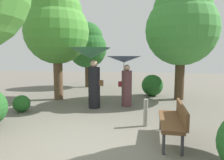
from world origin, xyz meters
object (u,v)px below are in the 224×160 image
object	(u,v)px
park_bench	(174,119)
tree_mid_left	(87,45)
person_left	(91,62)
tree_near_left	(57,26)
person_right	(125,69)
tree_near_right	(182,24)
path_marker_post	(146,113)

from	to	relation	value
park_bench	tree_mid_left	distance (m)	8.75
person_left	tree_near_left	distance (m)	2.59
tree_near_left	person_left	bearing A→B (deg)	-31.48
person_left	tree_mid_left	size ratio (longest dim) A/B	0.56
person_right	tree_near_left	size ratio (longest dim) A/B	0.40
person_right	park_bench	xyz separation A→B (m)	(1.46, -3.02, -0.89)
person_left	tree_mid_left	distance (m)	5.17
person_right	tree_near_right	bearing A→B (deg)	-47.61
park_bench	tree_near_right	world-z (taller)	tree_near_right
tree_mid_left	person_right	bearing A→B (deg)	-57.26
tree_near_left	path_marker_post	xyz separation A→B (m)	(3.80, -2.79, -2.77)
tree_mid_left	tree_near_right	bearing A→B (deg)	-28.71
park_bench	path_marker_post	world-z (taller)	park_bench
person_left	tree_mid_left	world-z (taller)	tree_mid_left
person_left	tree_near_right	xyz separation A→B (m)	(3.35, 2.08, 1.56)
person_right	tree_near_left	distance (m)	3.50
person_right	tree_near_left	world-z (taller)	tree_near_left
tree_near_right	path_marker_post	world-z (taller)	tree_near_right
person_right	tree_near_left	xyz separation A→B (m)	(-2.98, 0.65, 1.73)
tree_near_left	tree_near_right	distance (m)	5.26
park_bench	path_marker_post	xyz separation A→B (m)	(-0.63, 0.89, -0.14)
tree_near_left	path_marker_post	bearing A→B (deg)	-36.26
person_right	path_marker_post	size ratio (longest dim) A/B	2.55
path_marker_post	tree_mid_left	bearing A→B (deg)	119.18
person_left	path_marker_post	size ratio (longest dim) A/B	2.94
tree_near_right	path_marker_post	xyz separation A→B (m)	(-1.37, -3.75, -2.87)
person_right	tree_mid_left	size ratio (longest dim) A/B	0.48
tree_near_right	tree_mid_left	xyz separation A→B (m)	(-5.00, 2.74, -0.69)
park_bench	tree_near_left	size ratio (longest dim) A/B	0.32
tree_near_right	park_bench	bearing A→B (deg)	-99.09
tree_near_left	tree_mid_left	bearing A→B (deg)	87.28
person_left	person_right	distance (m)	1.27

